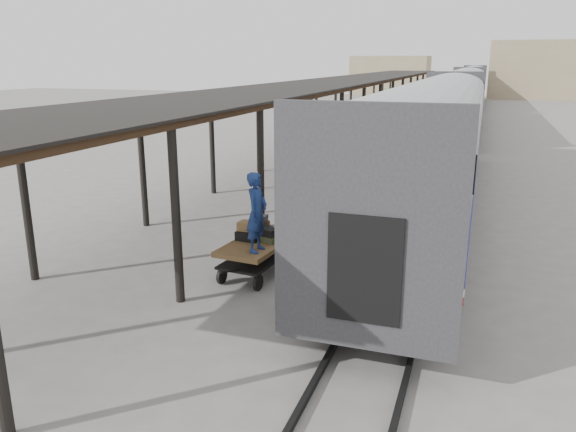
# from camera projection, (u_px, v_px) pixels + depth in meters

# --- Properties ---
(ground) EXTENTS (160.00, 160.00, 0.00)m
(ground) POSITION_uv_depth(u_px,v_px,m) (268.00, 277.00, 14.10)
(ground) COLOR slate
(ground) RESTS_ON ground
(train) EXTENTS (3.45, 76.01, 4.01)m
(train) POSITION_uv_depth(u_px,v_px,m) (463.00, 95.00, 43.18)
(train) COLOR silver
(train) RESTS_ON ground
(canopy) EXTENTS (4.90, 64.30, 4.15)m
(canopy) POSITION_uv_depth(u_px,v_px,m) (352.00, 81.00, 35.97)
(canopy) COLOR #422B19
(canopy) RESTS_ON ground
(rails) EXTENTS (1.54, 150.00, 0.12)m
(rails) POSITION_uv_depth(u_px,v_px,m) (460.00, 129.00, 44.07)
(rails) COLOR black
(rails) RESTS_ON ground
(building_far) EXTENTS (18.00, 10.00, 8.00)m
(building_far) POSITION_uv_depth(u_px,v_px,m) (556.00, 70.00, 79.73)
(building_far) COLOR tan
(building_far) RESTS_ON ground
(building_left) EXTENTS (12.00, 8.00, 6.00)m
(building_left) POSITION_uv_depth(u_px,v_px,m) (391.00, 75.00, 91.16)
(building_left) COLOR tan
(building_left) RESTS_ON ground
(baggage_cart) EXTENTS (1.50, 2.52, 0.86)m
(baggage_cart) POSITION_uv_depth(u_px,v_px,m) (258.00, 250.00, 14.16)
(baggage_cart) COLOR brown
(baggage_cart) RESTS_ON ground
(suitcase_stack) EXTENTS (1.27, 1.09, 0.56)m
(suitcase_stack) POSITION_uv_depth(u_px,v_px,m) (261.00, 230.00, 14.39)
(suitcase_stack) COLOR #39393C
(suitcase_stack) RESTS_ON baggage_cart
(luggage_tug) EXTENTS (1.20, 1.69, 1.37)m
(luggage_tug) POSITION_uv_depth(u_px,v_px,m) (356.00, 150.00, 29.98)
(luggage_tug) COLOR maroon
(luggage_tug) RESTS_ON ground
(porter) EXTENTS (0.49, 0.72, 1.91)m
(porter) POSITION_uv_depth(u_px,v_px,m) (257.00, 212.00, 13.17)
(porter) COLOR navy
(porter) RESTS_ON baggage_cart
(pedestrian) EXTENTS (1.16, 0.78, 1.84)m
(pedestrian) POSITION_uv_depth(u_px,v_px,m) (324.00, 160.00, 25.37)
(pedestrian) COLOR black
(pedestrian) RESTS_ON ground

